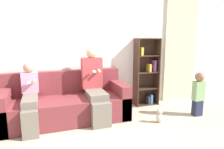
{
  "coord_description": "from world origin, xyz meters",
  "views": [
    {
      "loc": [
        -0.44,
        -2.95,
        1.46
      ],
      "look_at": [
        0.79,
        0.55,
        0.77
      ],
      "focal_mm": 32.0,
      "sensor_mm": 36.0,
      "label": 1
    }
  ],
  "objects_px": {
    "toddler_standing": "(198,93)",
    "bookshelf": "(146,73)",
    "couch": "(67,105)",
    "child_seated": "(30,96)",
    "adult_seated": "(95,84)",
    "teddy_bear": "(159,116)"
  },
  "relations": [
    {
      "from": "child_seated",
      "to": "bookshelf",
      "type": "relative_size",
      "value": 0.73
    },
    {
      "from": "couch",
      "to": "bookshelf",
      "type": "bearing_deg",
      "value": 10.21
    },
    {
      "from": "couch",
      "to": "bookshelf",
      "type": "xyz_separation_m",
      "value": [
        1.75,
        0.31,
        0.43
      ]
    },
    {
      "from": "adult_seated",
      "to": "child_seated",
      "type": "relative_size",
      "value": 1.21
    },
    {
      "from": "child_seated",
      "to": "bookshelf",
      "type": "distance_m",
      "value": 2.38
    },
    {
      "from": "child_seated",
      "to": "teddy_bear",
      "type": "xyz_separation_m",
      "value": [
        2.08,
        -0.52,
        -0.42
      ]
    },
    {
      "from": "couch",
      "to": "toddler_standing",
      "type": "height_order",
      "value": "couch"
    },
    {
      "from": "child_seated",
      "to": "bookshelf",
      "type": "bearing_deg",
      "value": 10.77
    },
    {
      "from": "child_seated",
      "to": "teddy_bear",
      "type": "relative_size",
      "value": 4.14
    },
    {
      "from": "bookshelf",
      "to": "adult_seated",
      "type": "bearing_deg",
      "value": -162.46
    },
    {
      "from": "adult_seated",
      "to": "bookshelf",
      "type": "distance_m",
      "value": 1.31
    },
    {
      "from": "toddler_standing",
      "to": "bookshelf",
      "type": "height_order",
      "value": "bookshelf"
    },
    {
      "from": "toddler_standing",
      "to": "teddy_bear",
      "type": "distance_m",
      "value": 0.92
    },
    {
      "from": "couch",
      "to": "teddy_bear",
      "type": "xyz_separation_m",
      "value": [
        1.5,
        -0.65,
        -0.16
      ]
    },
    {
      "from": "couch",
      "to": "adult_seated",
      "type": "relative_size",
      "value": 1.67
    },
    {
      "from": "teddy_bear",
      "to": "child_seated",
      "type": "bearing_deg",
      "value": 165.93
    },
    {
      "from": "toddler_standing",
      "to": "bookshelf",
      "type": "relative_size",
      "value": 0.57
    },
    {
      "from": "bookshelf",
      "to": "couch",
      "type": "bearing_deg",
      "value": -169.79
    },
    {
      "from": "couch",
      "to": "teddy_bear",
      "type": "relative_size",
      "value": 8.4
    },
    {
      "from": "child_seated",
      "to": "toddler_standing",
      "type": "xyz_separation_m",
      "value": [
        2.94,
        -0.47,
        -0.09
      ]
    },
    {
      "from": "child_seated",
      "to": "bookshelf",
      "type": "height_order",
      "value": "bookshelf"
    },
    {
      "from": "toddler_standing",
      "to": "teddy_bear",
      "type": "bearing_deg",
      "value": -176.8
    }
  ]
}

